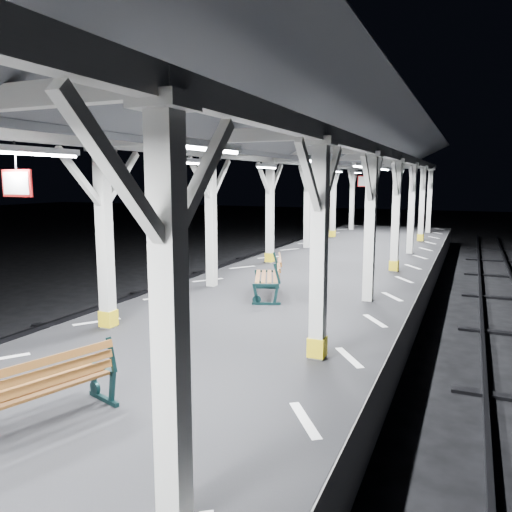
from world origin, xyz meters
The scene contains 6 objects.
ground centered at (0.00, 0.00, 0.00)m, with size 120.00×120.00×0.00m, color black.
platform centered at (0.00, 0.00, 0.50)m, with size 6.00×50.00×1.00m, color black.
hazard_stripes_right centered at (2.45, 0.00, 1.00)m, with size 1.00×48.00×0.01m, color silver.
canopy centered at (0.00, -0.02, 4.56)m, with size 5.40×49.00×4.65m.
bench_mid centered at (-0.13, -1.28, 1.46)m, with size 1.04×1.71×0.87m.
bench_far centered at (-0.17, 5.53, 1.50)m, with size 1.23×1.84×0.94m.
Camera 1 is at (4.06, -5.10, 3.71)m, focal length 35.00 mm.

